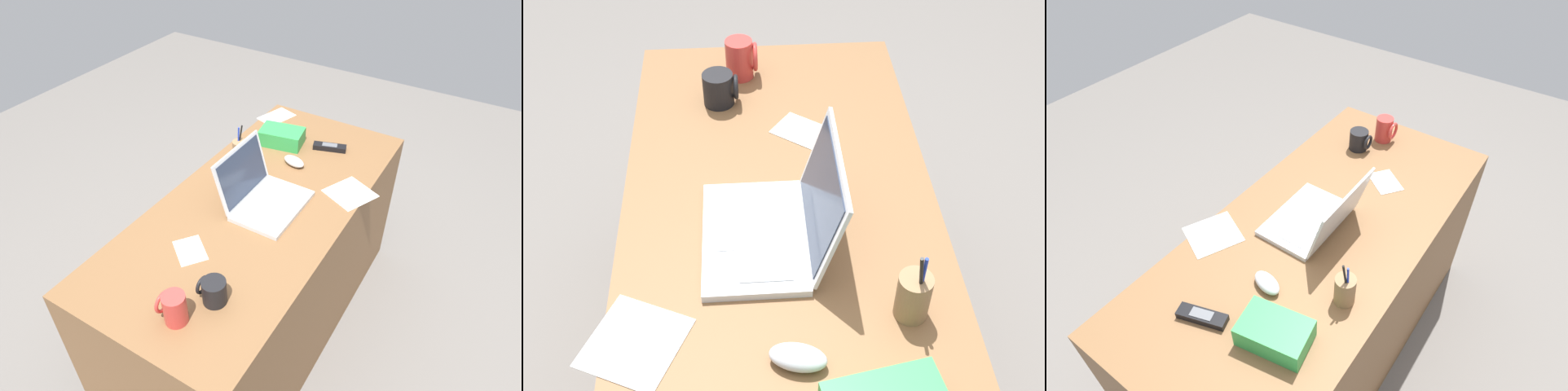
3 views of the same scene
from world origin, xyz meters
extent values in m
plane|color=slate|center=(0.00, 0.00, 0.00)|extent=(6.00, 6.00, 0.00)
cube|color=brown|center=(0.00, 0.00, 0.37)|extent=(1.53, 0.70, 0.75)
cube|color=silver|center=(0.00, -0.06, 0.76)|extent=(0.32, 0.22, 0.02)
cube|color=silver|center=(0.00, -0.04, 0.77)|extent=(0.26, 0.11, 0.00)
cube|color=silver|center=(0.00, -0.13, 0.77)|extent=(0.09, 0.05, 0.00)
cube|color=silver|center=(0.00, 0.08, 0.87)|extent=(0.31, 0.07, 0.21)
cube|color=#283347|center=(0.00, 0.07, 0.87)|extent=(0.28, 0.05, 0.18)
ellipsoid|color=silver|center=(0.31, 0.01, 0.77)|extent=(0.08, 0.12, 0.04)
cylinder|color=black|center=(-0.49, -0.13, 0.79)|extent=(0.08, 0.08, 0.09)
torus|color=black|center=(-0.49, -0.09, 0.79)|extent=(0.06, 0.01, 0.06)
cylinder|color=#C63833|center=(-0.61, -0.08, 0.80)|extent=(0.07, 0.07, 0.11)
torus|color=#C63833|center=(-0.61, -0.04, 0.81)|extent=(0.08, 0.01, 0.08)
cube|color=black|center=(0.50, -0.08, 0.76)|extent=(0.09, 0.16, 0.02)
cube|color=#595B60|center=(0.50, -0.08, 0.77)|extent=(0.05, 0.07, 0.00)
cylinder|color=olive|center=(0.21, 0.23, 0.80)|extent=(0.06, 0.06, 0.10)
cylinder|color=#1933B2|center=(0.21, 0.24, 0.84)|extent=(0.02, 0.01, 0.14)
cylinder|color=black|center=(0.22, 0.23, 0.84)|extent=(0.02, 0.03, 0.16)
cube|color=green|center=(0.43, 0.14, 0.78)|extent=(0.16, 0.22, 0.07)
cube|color=white|center=(0.24, -0.29, 0.75)|extent=(0.23, 0.22, 0.00)
cube|color=white|center=(-0.36, 0.07, 0.75)|extent=(0.16, 0.16, 0.00)
camera|label=1|loc=(-1.24, -0.75, 1.93)|focal=32.18mm
camera|label=2|loc=(0.98, -0.07, 1.81)|focal=47.15mm
camera|label=3|loc=(0.92, 0.59, 1.89)|focal=30.53mm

